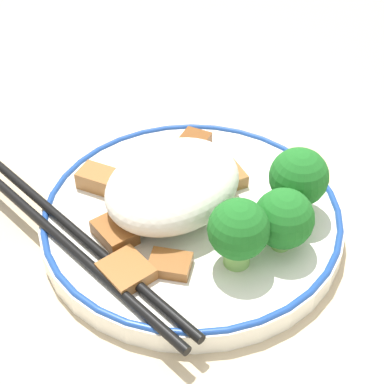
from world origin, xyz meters
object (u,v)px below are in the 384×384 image
broccoli_back_left (238,231)px  broccoli_back_center (284,219)px  plate (192,219)px  broccoli_back_right (299,178)px  chopsticks (74,240)px

broccoli_back_left → broccoli_back_center: (0.03, -0.01, -0.00)m
plate → broccoli_back_center: size_ratio=4.72×
broccoli_back_right → chopsticks: bearing=146.6°
broccoli_back_center → chopsticks: bearing=133.6°
plate → chopsticks: 0.09m
broccoli_back_left → broccoli_back_right: (0.07, 0.00, 0.00)m
broccoli_back_center → chopsticks: 0.14m
plate → broccoli_back_center: (0.02, -0.07, 0.03)m
broccoli_back_right → chopsticks: size_ratio=0.22×
broccoli_back_left → chopsticks: size_ratio=0.22×
broccoli_back_center → chopsticks: broccoli_back_center is taller
broccoli_back_right → broccoli_back_left: bearing=-177.0°
chopsticks → broccoli_back_center: bearing=-46.4°
broccoli_back_left → broccoli_back_right: bearing=3.0°
broccoli_back_left → broccoli_back_center: 0.03m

